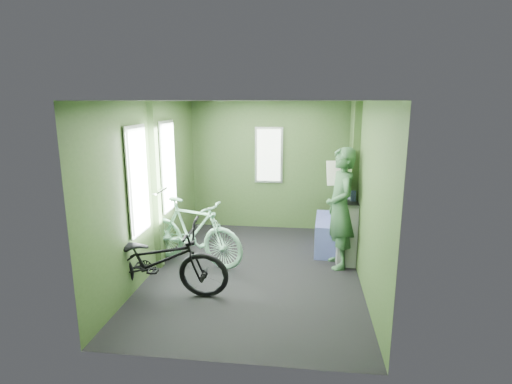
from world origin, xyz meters
TOP-DOWN VIEW (x-y plane):
  - room at (-0.04, 0.04)m, footprint 4.00×4.02m
  - bicycle_black at (-1.09, -0.86)m, footprint 1.76×0.76m
  - bicycle_mint at (-0.92, 0.15)m, footprint 1.68×1.00m
  - passenger at (1.15, 0.34)m, footprint 0.52×0.72m
  - waste_box at (1.26, 0.45)m, footprint 0.27×0.38m
  - bench_seat at (1.15, 0.98)m, footprint 0.61×1.03m

SIDE VIEW (x-z plane):
  - bicycle_black at x=-1.09m, z-range -0.50..0.50m
  - bicycle_mint at x=-0.92m, z-range -0.49..0.49m
  - bench_seat at x=1.15m, z-range -0.22..0.84m
  - waste_box at x=1.26m, z-range 0.00..0.91m
  - passenger at x=1.15m, z-range 0.00..1.70m
  - room at x=-0.04m, z-range 0.28..2.59m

